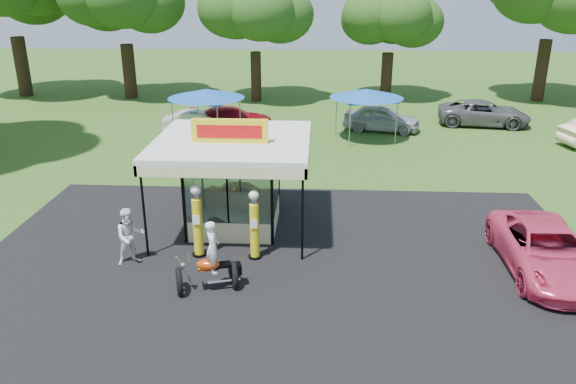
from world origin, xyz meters
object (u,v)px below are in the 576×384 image
(gas_pump_right, at_px, (255,227))
(spectator_west, at_px, (130,236))
(pink_sedan, at_px, (546,250))
(tent_west, at_px, (206,94))
(bg_car_a, at_px, (198,122))
(kiosk_car, at_px, (243,193))
(bg_car_b, at_px, (232,119))
(tent_east, at_px, (367,94))
(gas_station_kiosk, at_px, (234,181))
(motorcycle, at_px, (211,263))
(bg_car_c, at_px, (381,118))
(bg_car_d, at_px, (484,113))
(gas_pump_left, at_px, (198,223))

(gas_pump_right, relative_size, spectator_west, 1.27)
(gas_pump_right, xyz_separation_m, pink_sedan, (9.12, -0.38, -0.39))
(tent_west, bearing_deg, gas_pump_right, -73.27)
(bg_car_a, relative_size, tent_west, 0.98)
(kiosk_car, relative_size, bg_car_b, 0.57)
(pink_sedan, distance_m, tent_east, 16.08)
(tent_west, bearing_deg, gas_station_kiosk, -74.45)
(motorcycle, relative_size, kiosk_car, 0.81)
(spectator_west, relative_size, tent_east, 0.46)
(bg_car_c, height_order, bg_car_d, same)
(motorcycle, bearing_deg, bg_car_c, 53.02)
(bg_car_b, bearing_deg, gas_pump_left, 168.70)
(gas_station_kiosk, distance_m, gas_pump_right, 2.76)
(gas_pump_left, xyz_separation_m, motorcycle, (0.81, -2.08, -0.33))
(pink_sedan, bearing_deg, spectator_west, -178.92)
(kiosk_car, distance_m, bg_car_a, 11.69)
(motorcycle, distance_m, spectator_west, 3.25)
(spectator_west, distance_m, bg_car_b, 16.99)
(gas_pump_left, bearing_deg, spectator_west, -164.30)
(kiosk_car, height_order, tent_east, tent_east)
(kiosk_car, distance_m, bg_car_b, 11.96)
(gas_pump_left, distance_m, tent_east, 16.30)
(bg_car_a, relative_size, tent_east, 1.00)
(tent_east, bearing_deg, motorcycle, -108.53)
(bg_car_a, distance_m, bg_car_c, 10.92)
(bg_car_d, relative_size, tent_east, 1.35)
(kiosk_car, relative_size, tent_west, 0.67)
(motorcycle, relative_size, bg_car_d, 0.41)
(gas_station_kiosk, xyz_separation_m, tent_east, (5.64, 12.46, 0.82))
(bg_car_b, xyz_separation_m, tent_east, (7.83, -1.51, 1.89))
(pink_sedan, xyz_separation_m, tent_east, (-4.49, 15.33, 1.85))
(spectator_west, xyz_separation_m, bg_car_b, (0.73, 16.97, -0.23))
(kiosk_car, bearing_deg, gas_station_kiosk, -180.00)
(gas_pump_left, height_order, tent_east, tent_east)
(kiosk_car, relative_size, pink_sedan, 0.52)
(bg_car_b, relative_size, bg_car_c, 1.09)
(gas_station_kiosk, bearing_deg, motorcycle, -90.62)
(gas_station_kiosk, distance_m, kiosk_car, 2.56)
(bg_car_a, height_order, tent_east, tent_east)
(bg_car_c, distance_m, tent_east, 2.92)
(spectator_west, height_order, bg_car_d, spectator_west)
(kiosk_car, xyz_separation_m, pink_sedan, (10.13, -5.08, 0.27))
(pink_sedan, height_order, tent_east, tent_east)
(bg_car_d, bearing_deg, bg_car_a, 107.36)
(gas_station_kiosk, distance_m, spectator_west, 4.28)
(gas_pump_left, xyz_separation_m, pink_sedan, (10.99, -0.44, -0.46))
(gas_pump_right, bearing_deg, kiosk_car, 102.11)
(bg_car_c, bearing_deg, kiosk_car, 163.68)
(bg_car_d, bearing_deg, tent_east, 123.35)
(kiosk_car, distance_m, bg_car_d, 19.24)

